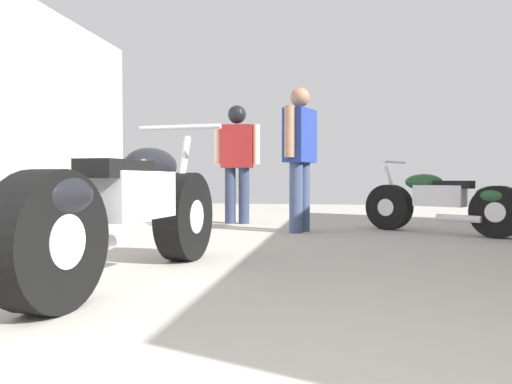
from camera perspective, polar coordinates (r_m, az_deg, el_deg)
The scene contains 5 objects.
ground_plane at distance 4.09m, azimuth 5.39°, elevation -7.44°, with size 16.14×16.14×0.00m, color #A8A399.
motorcycle_maroon_cruiser at distance 3.13m, azimuth -14.61°, elevation -2.08°, with size 0.67×2.26×1.05m.
motorcycle_black_naked at distance 6.07m, azimuth 20.94°, elevation -1.18°, with size 1.64×1.16×0.86m.
mechanic_in_blue at distance 5.87m, azimuth 5.14°, elevation 4.83°, with size 0.39×0.68×1.72m.
mechanic_with_helmet at distance 6.94m, azimuth -2.23°, elevation 4.58°, with size 0.66×0.26×1.67m.
Camera 1 is at (0.29, -0.67, 0.64)m, focal length 34.29 mm.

